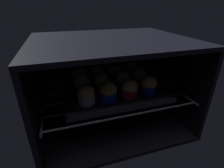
{
  "coord_description": "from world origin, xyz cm",
  "views": [
    {
      "loc": [
        -19.1,
        -39.51,
        47.21
      ],
      "look_at": [
        0.0,
        20.36,
        17.38
      ],
      "focal_mm": 27.21,
      "sensor_mm": 36.0,
      "label": 1
    }
  ],
  "objects_px": {
    "muffin_row1_col2": "(122,80)",
    "muffin_row2_col0": "(79,76)",
    "muffin_row0_col1": "(108,92)",
    "muffin_row0_col3": "(149,85)",
    "muffin_row0_col2": "(129,89)",
    "muffin_row1_col1": "(101,82)",
    "muffin_row2_col1": "(97,75)",
    "muffin_row2_col2": "(115,73)",
    "muffin_row0_col0": "(86,95)",
    "muffin_row1_col0": "(82,84)",
    "baking_tray": "(112,90)",
    "muffin_row2_col3": "(131,70)",
    "muffin_row1_col3": "(139,77)"
  },
  "relations": [
    {
      "from": "muffin_row0_col1",
      "to": "muffin_row2_col2",
      "type": "distance_m",
      "value": 0.18
    },
    {
      "from": "muffin_row2_col0",
      "to": "muffin_row1_col2",
      "type": "bearing_deg",
      "value": -25.15
    },
    {
      "from": "baking_tray",
      "to": "muffin_row1_col2",
      "type": "bearing_deg",
      "value": -0.85
    },
    {
      "from": "muffin_row2_col0",
      "to": "muffin_row2_col2",
      "type": "relative_size",
      "value": 1.06
    },
    {
      "from": "muffin_row1_col0",
      "to": "muffin_row2_col3",
      "type": "relative_size",
      "value": 1.01
    },
    {
      "from": "muffin_row0_col0",
      "to": "muffin_row0_col2",
      "type": "relative_size",
      "value": 0.97
    },
    {
      "from": "muffin_row1_col1",
      "to": "muffin_row2_col2",
      "type": "xyz_separation_m",
      "value": [
        0.08,
        0.08,
        -0.0
      ]
    },
    {
      "from": "muffin_row1_col2",
      "to": "muffin_row2_col0",
      "type": "xyz_separation_m",
      "value": [
        -0.17,
        0.08,
        0.01
      ]
    },
    {
      "from": "muffin_row1_col1",
      "to": "muffin_row1_col3",
      "type": "distance_m",
      "value": 0.17
    },
    {
      "from": "muffin_row0_col0",
      "to": "muffin_row1_col2",
      "type": "bearing_deg",
      "value": 26.05
    },
    {
      "from": "muffin_row2_col2",
      "to": "muffin_row1_col1",
      "type": "bearing_deg",
      "value": -136.58
    },
    {
      "from": "muffin_row0_col2",
      "to": "muffin_row2_col0",
      "type": "height_order",
      "value": "muffin_row2_col0"
    },
    {
      "from": "muffin_row0_col0",
      "to": "muffin_row1_col0",
      "type": "xyz_separation_m",
      "value": [
        -0.0,
        0.08,
        0.0
      ]
    },
    {
      "from": "muffin_row0_col0",
      "to": "muffin_row1_col1",
      "type": "height_order",
      "value": "muffin_row1_col1"
    },
    {
      "from": "muffin_row0_col2",
      "to": "muffin_row2_col3",
      "type": "distance_m",
      "value": 0.18
    },
    {
      "from": "muffin_row2_col0",
      "to": "muffin_row2_col1",
      "type": "height_order",
      "value": "muffin_row2_col0"
    },
    {
      "from": "muffin_row2_col2",
      "to": "muffin_row0_col2",
      "type": "bearing_deg",
      "value": -88.92
    },
    {
      "from": "muffin_row0_col3",
      "to": "muffin_row1_col1",
      "type": "height_order",
      "value": "muffin_row1_col1"
    },
    {
      "from": "muffin_row1_col1",
      "to": "muffin_row2_col0",
      "type": "xyz_separation_m",
      "value": [
        -0.08,
        0.08,
        0.0
      ]
    },
    {
      "from": "muffin_row0_col3",
      "to": "muffin_row0_col1",
      "type": "bearing_deg",
      "value": -178.14
    },
    {
      "from": "muffin_row1_col2",
      "to": "muffin_row0_col0",
      "type": "bearing_deg",
      "value": -153.95
    },
    {
      "from": "baking_tray",
      "to": "muffin_row2_col3",
      "type": "height_order",
      "value": "muffin_row2_col3"
    },
    {
      "from": "muffin_row0_col3",
      "to": "muffin_row1_col3",
      "type": "xyz_separation_m",
      "value": [
        -0.0,
        0.08,
        0.0
      ]
    },
    {
      "from": "muffin_row2_col3",
      "to": "muffin_row1_col3",
      "type": "bearing_deg",
      "value": -88.72
    },
    {
      "from": "muffin_row0_col1",
      "to": "muffin_row0_col3",
      "type": "relative_size",
      "value": 1.04
    },
    {
      "from": "muffin_row0_col2",
      "to": "muffin_row2_col2",
      "type": "bearing_deg",
      "value": 91.08
    },
    {
      "from": "muffin_row1_col3",
      "to": "muffin_row0_col2",
      "type": "bearing_deg",
      "value": -133.21
    },
    {
      "from": "muffin_row0_col3",
      "to": "muffin_row1_col0",
      "type": "bearing_deg",
      "value": 161.62
    },
    {
      "from": "muffin_row0_col0",
      "to": "muffin_row2_col3",
      "type": "xyz_separation_m",
      "value": [
        0.24,
        0.16,
        0.0
      ]
    },
    {
      "from": "muffin_row0_col3",
      "to": "muffin_row2_col2",
      "type": "height_order",
      "value": "same"
    },
    {
      "from": "baking_tray",
      "to": "muffin_row0_col3",
      "type": "bearing_deg",
      "value": -32.2
    },
    {
      "from": "muffin_row2_col2",
      "to": "muffin_row1_col2",
      "type": "bearing_deg",
      "value": -85.68
    },
    {
      "from": "muffin_row0_col1",
      "to": "muffin_row2_col0",
      "type": "height_order",
      "value": "muffin_row2_col0"
    },
    {
      "from": "muffin_row0_col1",
      "to": "muffin_row1_col0",
      "type": "bearing_deg",
      "value": 132.91
    },
    {
      "from": "muffin_row0_col0",
      "to": "muffin_row1_col0",
      "type": "relative_size",
      "value": 0.94
    },
    {
      "from": "muffin_row0_col2",
      "to": "muffin_row1_col0",
      "type": "bearing_deg",
      "value": 151.95
    },
    {
      "from": "muffin_row2_col2",
      "to": "baking_tray",
      "type": "bearing_deg",
      "value": -116.12
    },
    {
      "from": "muffin_row1_col0",
      "to": "muffin_row1_col1",
      "type": "bearing_deg",
      "value": -2.27
    },
    {
      "from": "muffin_row2_col0",
      "to": "muffin_row2_col1",
      "type": "xyz_separation_m",
      "value": [
        0.08,
        0.0,
        -0.0
      ]
    },
    {
      "from": "muffin_row0_col0",
      "to": "muffin_row0_col2",
      "type": "distance_m",
      "value": 0.16
    },
    {
      "from": "muffin_row0_col1",
      "to": "muffin_row0_col0",
      "type": "bearing_deg",
      "value": 177.8
    },
    {
      "from": "muffin_row1_col2",
      "to": "muffin_row2_col1",
      "type": "bearing_deg",
      "value": 137.55
    },
    {
      "from": "muffin_row0_col1",
      "to": "muffin_row1_col0",
      "type": "relative_size",
      "value": 0.99
    },
    {
      "from": "muffin_row0_col2",
      "to": "muffin_row2_col0",
      "type": "distance_m",
      "value": 0.23
    },
    {
      "from": "muffin_row0_col2",
      "to": "muffin_row0_col0",
      "type": "bearing_deg",
      "value": 179.0
    },
    {
      "from": "baking_tray",
      "to": "muffin_row0_col1",
      "type": "relative_size",
      "value": 4.94
    },
    {
      "from": "muffin_row0_col0",
      "to": "muffin_row1_col3",
      "type": "relative_size",
      "value": 0.95
    },
    {
      "from": "baking_tray",
      "to": "muffin_row2_col0",
      "type": "height_order",
      "value": "muffin_row2_col0"
    },
    {
      "from": "muffin_row1_col0",
      "to": "muffin_row2_col1",
      "type": "height_order",
      "value": "muffin_row1_col0"
    },
    {
      "from": "muffin_row1_col1",
      "to": "muffin_row2_col1",
      "type": "xyz_separation_m",
      "value": [
        0.0,
        0.08,
        0.0
      ]
    }
  ]
}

